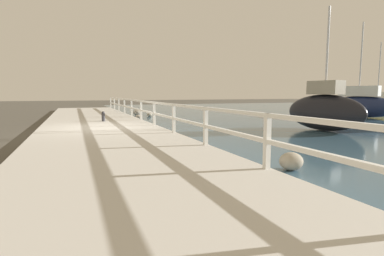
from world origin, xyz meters
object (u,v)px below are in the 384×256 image
Objects in this scene: mooring_bollard at (103,116)px; sailboat_navy at (358,104)px; sailboat_yellow at (377,104)px; sailboat_black at (324,110)px.

sailboat_navy is (16.40, -0.62, 0.38)m from mooring_bollard.
sailboat_navy is (-8.04, -4.67, 0.18)m from sailboat_yellow.
sailboat_yellow reaches higher than sailboat_black.
mooring_bollard is at bearing 158.14° from sailboat_navy.
sailboat_navy is at bearing 20.88° from sailboat_black.
sailboat_yellow is 9.30m from sailboat_navy.
mooring_bollard is 10.18m from sailboat_black.
sailboat_navy reaches higher than sailboat_yellow.
sailboat_black is 18.43m from sailboat_yellow.
sailboat_black is (8.62, -5.40, 0.40)m from mooring_bollard.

